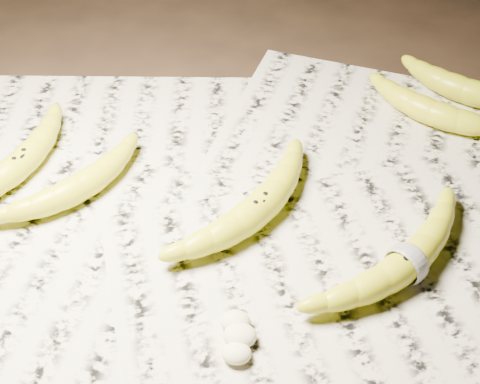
{
  "coord_description": "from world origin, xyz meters",
  "views": [
    {
      "loc": [
        -0.01,
        -0.54,
        0.56
      ],
      "look_at": [
        -0.02,
        -0.0,
        0.05
      ],
      "focal_mm": 50.0,
      "sensor_mm": 36.0,
      "label": 1
    }
  ],
  "objects_px": {
    "banana_taped": "(407,261)",
    "banana_upper_b": "(466,88)",
    "banana_left_b": "(80,184)",
    "banana_left_a": "(20,162)",
    "banana_upper_a": "(434,110)",
    "banana_center": "(259,206)"
  },
  "relations": [
    {
      "from": "banana_taped",
      "to": "banana_upper_b",
      "type": "bearing_deg",
      "value": 24.34
    },
    {
      "from": "banana_left_b",
      "to": "banana_taped",
      "type": "height_order",
      "value": "banana_taped"
    },
    {
      "from": "banana_left_b",
      "to": "banana_taped",
      "type": "bearing_deg",
      "value": -62.69
    },
    {
      "from": "banana_left_a",
      "to": "banana_upper_a",
      "type": "relative_size",
      "value": 1.08
    },
    {
      "from": "banana_upper_a",
      "to": "banana_upper_b",
      "type": "distance_m",
      "value": 0.07
    },
    {
      "from": "banana_left_a",
      "to": "banana_upper_b",
      "type": "xyz_separation_m",
      "value": [
        0.58,
        0.17,
        0.0
      ]
    },
    {
      "from": "banana_left_a",
      "to": "banana_upper_b",
      "type": "bearing_deg",
      "value": -49.1
    },
    {
      "from": "banana_left_a",
      "to": "banana_taped",
      "type": "bearing_deg",
      "value": -83.76
    },
    {
      "from": "banana_left_a",
      "to": "banana_center",
      "type": "bearing_deg",
      "value": -79.27
    },
    {
      "from": "banana_left_a",
      "to": "banana_left_b",
      "type": "bearing_deg",
      "value": -90.84
    },
    {
      "from": "banana_taped",
      "to": "banana_upper_b",
      "type": "height_order",
      "value": "same"
    },
    {
      "from": "banana_left_a",
      "to": "banana_upper_a",
      "type": "height_order",
      "value": "same"
    },
    {
      "from": "banana_left_a",
      "to": "banana_left_b",
      "type": "height_order",
      "value": "same"
    },
    {
      "from": "banana_taped",
      "to": "banana_left_b",
      "type": "bearing_deg",
      "value": 119.92
    },
    {
      "from": "banana_center",
      "to": "banana_taped",
      "type": "bearing_deg",
      "value": -78.36
    },
    {
      "from": "banana_center",
      "to": "banana_upper_b",
      "type": "distance_m",
      "value": 0.37
    },
    {
      "from": "banana_left_b",
      "to": "banana_upper_a",
      "type": "height_order",
      "value": "banana_upper_a"
    },
    {
      "from": "banana_left_a",
      "to": "banana_left_b",
      "type": "xyz_separation_m",
      "value": [
        0.08,
        -0.04,
        -0.0
      ]
    },
    {
      "from": "banana_left_a",
      "to": "banana_taped",
      "type": "relative_size",
      "value": 0.91
    },
    {
      "from": "banana_upper_a",
      "to": "banana_upper_b",
      "type": "height_order",
      "value": "same"
    },
    {
      "from": "banana_left_b",
      "to": "banana_upper_a",
      "type": "distance_m",
      "value": 0.47
    },
    {
      "from": "banana_center",
      "to": "banana_left_a",
      "type": "bearing_deg",
      "value": 113.93
    }
  ]
}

